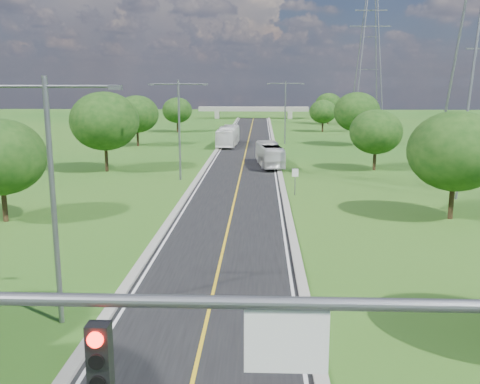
# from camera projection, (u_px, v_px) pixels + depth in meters

# --- Properties ---
(ground) EXTENTS (260.00, 260.00, 0.00)m
(ground) POSITION_uv_depth(u_px,v_px,m) (244.00, 159.00, 68.88)
(ground) COLOR #215818
(ground) RESTS_ON ground
(road) EXTENTS (8.00, 150.00, 0.06)m
(road) POSITION_uv_depth(u_px,v_px,m) (245.00, 153.00, 74.75)
(road) COLOR black
(road) RESTS_ON ground
(curb_left) EXTENTS (0.50, 150.00, 0.22)m
(curb_left) POSITION_uv_depth(u_px,v_px,m) (215.00, 152.00, 74.90)
(curb_left) COLOR gray
(curb_left) RESTS_ON ground
(curb_right) EXTENTS (0.50, 150.00, 0.22)m
(curb_right) POSITION_uv_depth(u_px,v_px,m) (276.00, 153.00, 74.57)
(curb_right) COLOR gray
(curb_right) RESTS_ON ground
(speed_limit_sign) EXTENTS (0.55, 0.09, 2.40)m
(speed_limit_sign) POSITION_uv_depth(u_px,v_px,m) (295.00, 177.00, 46.81)
(speed_limit_sign) COLOR slate
(speed_limit_sign) RESTS_ON ground
(overpass) EXTENTS (30.00, 3.00, 3.20)m
(overpass) POSITION_uv_depth(u_px,v_px,m) (253.00, 110.00, 146.70)
(overpass) COLOR gray
(overpass) RESTS_ON ground
(streetlight_near_left) EXTENTS (5.90, 0.25, 10.00)m
(streetlight_near_left) POSITION_uv_depth(u_px,v_px,m) (52.00, 181.00, 20.94)
(streetlight_near_left) COLOR slate
(streetlight_near_left) RESTS_ON ground
(streetlight_mid_left) EXTENTS (5.90, 0.25, 10.00)m
(streetlight_mid_left) POSITION_uv_depth(u_px,v_px,m) (179.00, 121.00, 53.24)
(streetlight_mid_left) COLOR slate
(streetlight_mid_left) RESTS_ON ground
(streetlight_far_right) EXTENTS (5.90, 0.25, 10.00)m
(streetlight_far_right) POSITION_uv_depth(u_px,v_px,m) (285.00, 107.00, 85.07)
(streetlight_far_right) COLOR slate
(streetlight_far_right) RESTS_ON ground
(power_tower_far) EXTENTS (9.00, 6.40, 28.00)m
(power_tower_far) POSITION_uv_depth(u_px,v_px,m) (369.00, 63.00, 118.88)
(power_tower_far) COLOR slate
(power_tower_far) RESTS_ON ground
(tree_lb) EXTENTS (6.30, 6.30, 7.33)m
(tree_lb) POSITION_uv_depth(u_px,v_px,m) (0.00, 157.00, 37.25)
(tree_lb) COLOR black
(tree_lb) RESTS_ON ground
(tree_lc) EXTENTS (7.56, 7.56, 8.79)m
(tree_lc) POSITION_uv_depth(u_px,v_px,m) (105.00, 121.00, 58.56)
(tree_lc) COLOR black
(tree_lc) RESTS_ON ground
(tree_ld) EXTENTS (6.72, 6.72, 7.82)m
(tree_ld) POSITION_uv_depth(u_px,v_px,m) (137.00, 114.00, 82.25)
(tree_ld) COLOR black
(tree_ld) RESTS_ON ground
(tree_le) EXTENTS (5.88, 5.88, 6.84)m
(tree_le) POSITION_uv_depth(u_px,v_px,m) (177.00, 110.00, 105.77)
(tree_le) COLOR black
(tree_le) RESTS_ON ground
(tree_rb) EXTENTS (6.72, 6.72, 7.82)m
(tree_rb) POSITION_uv_depth(u_px,v_px,m) (455.00, 151.00, 37.90)
(tree_rb) COLOR black
(tree_rb) RESTS_ON ground
(tree_rc) EXTENTS (5.88, 5.88, 6.84)m
(tree_rc) POSITION_uv_depth(u_px,v_px,m) (376.00, 132.00, 59.59)
(tree_rc) COLOR black
(tree_rc) RESTS_ON ground
(tree_rd) EXTENTS (7.14, 7.14, 8.30)m
(tree_rd) POSITION_uv_depth(u_px,v_px,m) (357.00, 112.00, 82.82)
(tree_rd) COLOR black
(tree_rd) RESTS_ON ground
(tree_re) EXTENTS (5.46, 5.46, 6.35)m
(tree_re) POSITION_uv_depth(u_px,v_px,m) (323.00, 112.00, 106.66)
(tree_re) COLOR black
(tree_re) RESTS_ON ground
(tree_rf) EXTENTS (6.30, 6.30, 7.33)m
(tree_rf) POSITION_uv_depth(u_px,v_px,m) (328.00, 104.00, 125.97)
(tree_rf) COLOR black
(tree_rf) RESTS_ON ground
(bus_outbound) EXTENTS (3.42, 9.99, 2.73)m
(bus_outbound) POSITION_uv_depth(u_px,v_px,m) (270.00, 155.00, 62.83)
(bus_outbound) COLOR white
(bus_outbound) RESTS_ON road
(bus_inbound) EXTENTS (3.10, 11.08, 3.06)m
(bus_inbound) POSITION_uv_depth(u_px,v_px,m) (228.00, 136.00, 82.86)
(bus_inbound) COLOR white
(bus_inbound) RESTS_ON road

